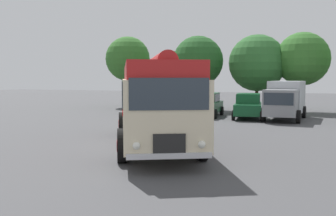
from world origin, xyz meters
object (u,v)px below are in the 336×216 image
Objects in this scene: vintage_bus at (154,98)px; box_van at (285,99)px; car_mid_left at (206,104)px; car_mid_right at (248,106)px; car_near_left at (171,104)px.

box_van is (4.03, 12.31, -0.53)m from vintage_bus.
car_mid_left is at bearing 96.09° from vintage_bus.
vintage_bus is 2.29× the size of car_mid_right.
box_van reaches higher than car_mid_right.
vintage_bus reaches higher than box_van.
car_mid_right is at bearing -2.08° from car_near_left.
vintage_bus is at bearing -72.11° from car_near_left.
box_van is (7.95, 0.15, 0.52)m from car_near_left.
vintage_bus is at bearing -83.91° from car_mid_left.
car_mid_left is at bearing 2.68° from car_near_left.
car_near_left is (-3.92, 12.15, -1.05)m from vintage_bus.
vintage_bus is 12.11m from car_mid_right.
vintage_bus is at bearing -108.14° from box_van.
car_mid_right is (5.59, -0.20, 0.00)m from car_near_left.
vintage_bus reaches higher than car_mid_right.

